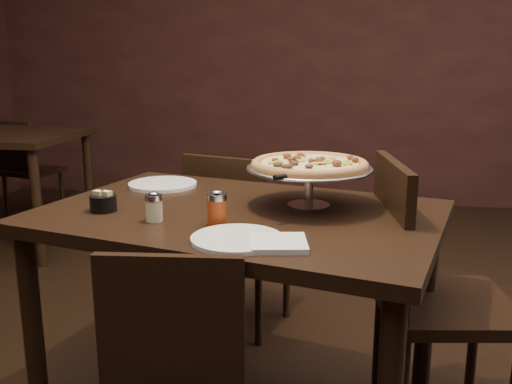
# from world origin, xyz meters

# --- Properties ---
(room) EXTENTS (6.04, 7.04, 2.84)m
(room) POSITION_xyz_m (0.06, 0.03, 1.40)
(room) COLOR black
(room) RESTS_ON ground
(dining_table) EXTENTS (1.48, 1.16, 0.82)m
(dining_table) POSITION_xyz_m (-0.03, 0.07, 0.71)
(dining_table) COLOR black
(dining_table) RESTS_ON ground
(pizza_stand) EXTENTS (0.43, 0.43, 0.18)m
(pizza_stand) POSITION_xyz_m (0.20, 0.17, 0.97)
(pizza_stand) COLOR silver
(pizza_stand) RESTS_ON dining_table
(parmesan_shaker) EXTENTS (0.05, 0.05, 0.10)m
(parmesan_shaker) POSITION_xyz_m (-0.27, -0.09, 0.87)
(parmesan_shaker) COLOR beige
(parmesan_shaker) RESTS_ON dining_table
(pepper_flake_shaker) EXTENTS (0.06, 0.06, 0.11)m
(pepper_flake_shaker) POSITION_xyz_m (-0.07, -0.10, 0.87)
(pepper_flake_shaker) COLOR maroon
(pepper_flake_shaker) RESTS_ON dining_table
(packet_caddy) EXTENTS (0.09, 0.09, 0.07)m
(packet_caddy) POSITION_xyz_m (-0.48, -0.01, 0.85)
(packet_caddy) COLOR black
(packet_caddy) RESTS_ON dining_table
(napkin_stack) EXTENTS (0.18, 0.18, 0.02)m
(napkin_stack) POSITION_xyz_m (0.15, -0.27, 0.83)
(napkin_stack) COLOR silver
(napkin_stack) RESTS_ON dining_table
(plate_left) EXTENTS (0.27, 0.27, 0.01)m
(plate_left) POSITION_xyz_m (-0.41, 0.39, 0.83)
(plate_left) COLOR white
(plate_left) RESTS_ON dining_table
(plate_near) EXTENTS (0.26, 0.26, 0.01)m
(plate_near) POSITION_xyz_m (0.03, -0.25, 0.83)
(plate_near) COLOR white
(plate_near) RESTS_ON dining_table
(serving_spatula) EXTENTS (0.14, 0.14, 0.02)m
(serving_spatula) POSITION_xyz_m (0.14, -0.01, 0.96)
(serving_spatula) COLOR silver
(serving_spatula) RESTS_ON pizza_stand
(chair_far) EXTENTS (0.51, 0.51, 0.89)m
(chair_far) POSITION_xyz_m (-0.19, 0.82, 0.49)
(chair_far) COLOR black
(chair_far) RESTS_ON ground
(chair_side) EXTENTS (0.53, 0.53, 0.99)m
(chair_side) POSITION_xyz_m (0.61, 0.19, 0.54)
(chair_side) COLOR black
(chair_side) RESTS_ON ground
(bg_chair_far) EXTENTS (0.47, 0.47, 0.83)m
(bg_chair_far) POSITION_xyz_m (-2.29, 2.48, 0.45)
(bg_chair_far) COLOR black
(bg_chair_far) RESTS_ON ground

